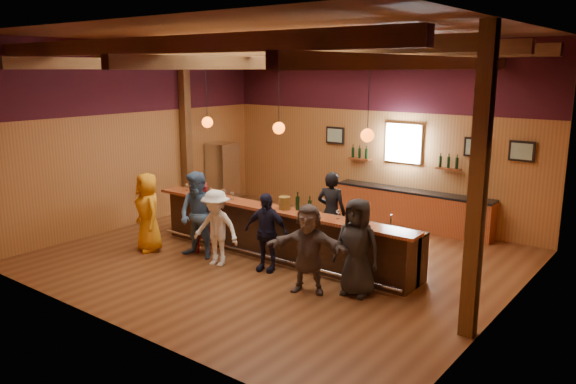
# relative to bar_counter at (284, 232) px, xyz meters

# --- Properties ---
(room) EXTENTS (9.04, 9.00, 4.52)m
(room) POSITION_rel_bar_counter_xyz_m (-0.02, -0.09, 2.69)
(room) COLOR brown
(room) RESTS_ON ground
(bar_counter) EXTENTS (6.30, 1.07, 1.11)m
(bar_counter) POSITION_rel_bar_counter_xyz_m (0.00, 0.00, 0.00)
(bar_counter) COLOR black
(bar_counter) RESTS_ON ground
(back_bar_cabinet) EXTENTS (4.00, 0.52, 0.95)m
(back_bar_cabinet) POSITION_rel_bar_counter_xyz_m (1.18, 3.57, -0.05)
(back_bar_cabinet) COLOR maroon
(back_bar_cabinet) RESTS_ON ground
(window) EXTENTS (0.95, 0.09, 0.95)m
(window) POSITION_rel_bar_counter_xyz_m (0.78, 3.80, 1.53)
(window) COLOR silver
(window) RESTS_ON room
(framed_pictures) EXTENTS (5.35, 0.05, 0.45)m
(framed_pictures) POSITION_rel_bar_counter_xyz_m (1.65, 3.79, 1.58)
(framed_pictures) COLOR black
(framed_pictures) RESTS_ON room
(wine_shelves) EXTENTS (3.00, 0.18, 0.30)m
(wine_shelves) POSITION_rel_bar_counter_xyz_m (0.78, 3.73, 1.10)
(wine_shelves) COLOR maroon
(wine_shelves) RESTS_ON room
(pendant_lights) EXTENTS (4.24, 0.24, 1.37)m
(pendant_lights) POSITION_rel_bar_counter_xyz_m (-0.02, -0.15, 2.19)
(pendant_lights) COLOR black
(pendant_lights) RESTS_ON room
(stainless_fridge) EXTENTS (0.70, 0.70, 1.80)m
(stainless_fridge) POSITION_rel_bar_counter_xyz_m (-4.12, 2.45, 0.38)
(stainless_fridge) COLOR silver
(stainless_fridge) RESTS_ON ground
(customer_orange) EXTENTS (0.96, 0.79, 1.70)m
(customer_orange) POSITION_rel_bar_counter_xyz_m (-2.55, -1.46, 0.33)
(customer_orange) COLOR orange
(customer_orange) RESTS_ON ground
(customer_redvest) EXTENTS (0.64, 0.51, 1.56)m
(customer_redvest) POSITION_rel_bar_counter_xyz_m (-1.49, -0.90, 0.26)
(customer_redvest) COLOR maroon
(customer_redvest) RESTS_ON ground
(customer_denim) EXTENTS (0.96, 0.79, 1.81)m
(customer_denim) POSITION_rel_bar_counter_xyz_m (-1.34, -1.15, 0.38)
(customer_denim) COLOR #46668D
(customer_denim) RESTS_ON ground
(customer_white) EXTENTS (1.09, 0.75, 1.54)m
(customer_white) POSITION_rel_bar_counter_xyz_m (-0.74, -1.25, 0.25)
(customer_white) COLOR white
(customer_white) RESTS_ON ground
(customer_navy) EXTENTS (0.97, 0.57, 1.55)m
(customer_navy) POSITION_rel_bar_counter_xyz_m (0.23, -0.87, 0.25)
(customer_navy) COLOR black
(customer_navy) RESTS_ON ground
(customer_brown) EXTENTS (1.54, 0.98, 1.59)m
(customer_brown) POSITION_rel_bar_counter_xyz_m (1.51, -1.26, 0.27)
(customer_brown) COLOR #5C4F4A
(customer_brown) RESTS_ON ground
(customer_dark) EXTENTS (0.89, 0.63, 1.71)m
(customer_dark) POSITION_rel_bar_counter_xyz_m (2.23, -0.84, 0.34)
(customer_dark) COLOR black
(customer_dark) RESTS_ON ground
(bartender) EXTENTS (0.71, 0.54, 1.76)m
(bartender) POSITION_rel_bar_counter_xyz_m (0.63, 0.81, 0.36)
(bartender) COLOR black
(bartender) RESTS_ON ground
(ice_bucket) EXTENTS (0.23, 0.23, 0.25)m
(ice_bucket) POSITION_rel_bar_counter_xyz_m (0.23, -0.29, 0.72)
(ice_bucket) COLOR brown
(ice_bucket) RESTS_ON bar_counter
(bottle_a) EXTENTS (0.08, 0.08, 0.37)m
(bottle_a) POSITION_rel_bar_counter_xyz_m (0.48, -0.19, 0.73)
(bottle_a) COLOR black
(bottle_a) RESTS_ON bar_counter
(bottle_b) EXTENTS (0.07, 0.07, 0.34)m
(bottle_b) POSITION_rel_bar_counter_xyz_m (0.83, -0.26, 0.72)
(bottle_b) COLOR black
(bottle_b) RESTS_ON bar_counter
(glass_a) EXTENTS (0.07, 0.07, 0.17)m
(glass_a) POSITION_rel_bar_counter_xyz_m (-2.63, -0.27, 0.71)
(glass_a) COLOR silver
(glass_a) RESTS_ON bar_counter
(glass_b) EXTENTS (0.08, 0.08, 0.18)m
(glass_b) POSITION_rel_bar_counter_xyz_m (-1.79, -0.32, 0.72)
(glass_b) COLOR silver
(glass_b) RESTS_ON bar_counter
(glass_c) EXTENTS (0.08, 0.08, 0.17)m
(glass_c) POSITION_rel_bar_counter_xyz_m (-1.49, -0.23, 0.71)
(glass_c) COLOR silver
(glass_c) RESTS_ON bar_counter
(glass_d) EXTENTS (0.08, 0.08, 0.17)m
(glass_d) POSITION_rel_bar_counter_xyz_m (-1.17, -0.31, 0.71)
(glass_d) COLOR silver
(glass_d) RESTS_ON bar_counter
(glass_e) EXTENTS (0.09, 0.09, 0.20)m
(glass_e) POSITION_rel_bar_counter_xyz_m (-0.35, -0.29, 0.73)
(glass_e) COLOR silver
(glass_e) RESTS_ON bar_counter
(glass_f) EXTENTS (0.09, 0.09, 0.20)m
(glass_f) POSITION_rel_bar_counter_xyz_m (0.84, -0.37, 0.73)
(glass_f) COLOR silver
(glass_f) RESTS_ON bar_counter
(glass_g) EXTENTS (0.08, 0.08, 0.18)m
(glass_g) POSITION_rel_bar_counter_xyz_m (1.47, -0.25, 0.71)
(glass_g) COLOR silver
(glass_g) RESTS_ON bar_counter
(glass_h) EXTENTS (0.08, 0.08, 0.18)m
(glass_h) POSITION_rel_bar_counter_xyz_m (1.77, -0.39, 0.71)
(glass_h) COLOR silver
(glass_h) RESTS_ON bar_counter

